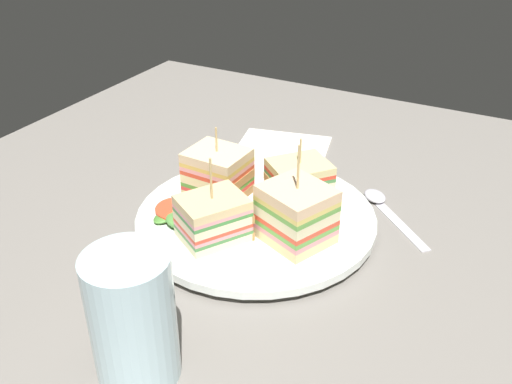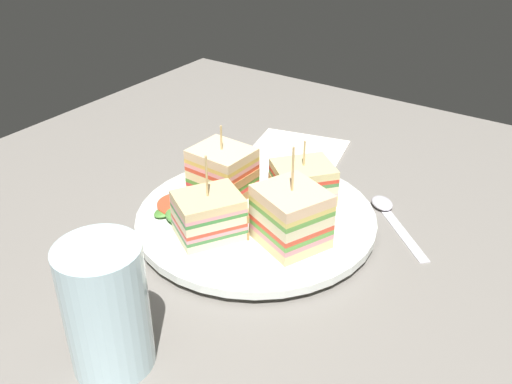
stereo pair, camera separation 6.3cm
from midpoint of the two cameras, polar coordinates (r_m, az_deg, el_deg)
The scene contains 11 objects.
ground_plane at distance 68.30cm, azimuth -2.63°, elevation -4.17°, with size 93.48×96.00×1.80cm, color slate.
plate at distance 67.21cm, azimuth -2.67°, elevation -2.79°, with size 27.96×27.96×1.75cm.
sandwich_wedge_0 at distance 69.73cm, azimuth -6.38°, elevation 1.81°, with size 7.24×6.29×8.94cm.
sandwich_wedge_1 at distance 61.97cm, azimuth -7.17°, elevation -2.68°, with size 8.34×8.80×9.71cm.
sandwich_wedge_2 at distance 60.86cm, azimuth 1.08°, elevation -2.30°, with size 8.83×8.47×11.35cm.
sandwich_wedge_3 at distance 69.07cm, azimuth 1.70°, elevation 1.12°, with size 8.81×8.96×7.80cm.
chip_pile at distance 66.07cm, azimuth -1.29°, elevation -1.39°, with size 6.60×7.16×2.89cm.
salad_garnish at distance 67.04cm, azimuth -10.76°, elevation -2.18°, with size 6.84×6.07×1.43cm.
spoon at distance 72.42cm, azimuth 10.01°, elevation -1.23°, with size 11.09×10.70×1.00cm.
napkin at distance 84.67cm, azimuth 0.33°, elevation 4.04°, with size 13.32×13.75×0.50cm, color white.
drinking_glass at distance 48.98cm, azimuth -15.75°, elevation -12.93°, with size 7.00×7.00×11.95cm.
Camera 1 is at (26.41, -49.85, 37.72)cm, focal length 40.22 mm.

